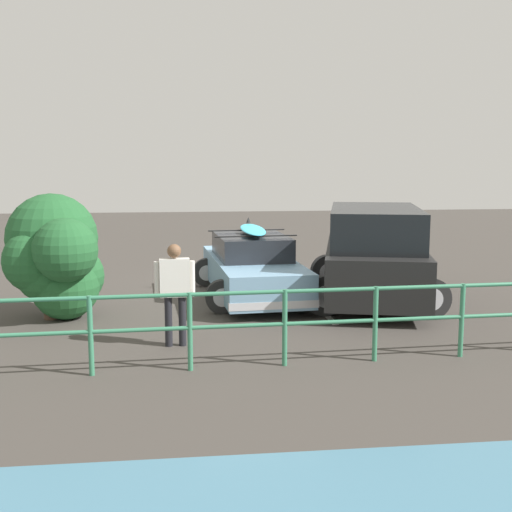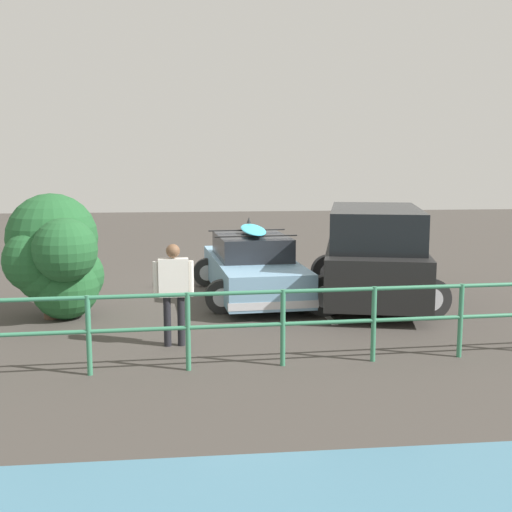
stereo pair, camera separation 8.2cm
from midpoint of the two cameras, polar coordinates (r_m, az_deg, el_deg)
ground_plane at (r=14.10m, az=-0.17°, el=-3.06°), size 44.00×44.00×0.02m
parking_stripe at (r=13.54m, az=4.85°, el=-3.52°), size 0.12×4.91×0.00m
sedan_car at (r=13.30m, az=-0.13°, el=-1.02°), size 2.44×4.40×1.57m
suv_car at (r=12.96m, az=10.64°, el=0.16°), size 3.20×4.64×1.90m
person_bystander at (r=9.77m, az=-7.10°, el=-2.59°), size 0.61×0.21×1.57m
railing_fence at (r=8.96m, az=6.76°, el=-5.20°), size 9.14×0.48×1.07m
bush_near_left at (r=11.97m, az=-17.22°, el=-0.14°), size 1.74×2.18×2.24m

